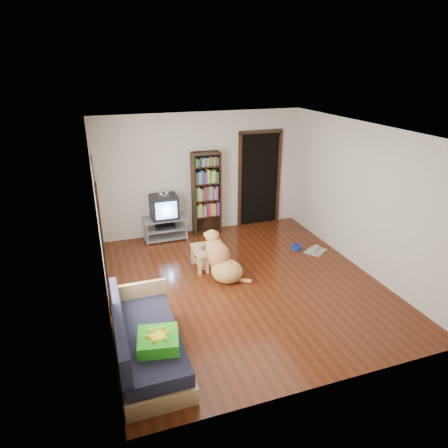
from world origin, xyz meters
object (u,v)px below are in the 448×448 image
object	(u,v)px
tv_stand	(165,227)
crt_tv	(164,206)
green_cushion	(158,341)
bookshelf	(206,189)
sofa	(145,343)
dog	(221,261)
laptop	(209,247)
coffee_table	(208,253)
grey_rag	(316,251)
dog_bowl	(297,247)

from	to	relation	value
tv_stand	crt_tv	distance (m)	0.47
green_cushion	crt_tv	bearing A→B (deg)	88.05
bookshelf	sofa	world-z (taller)	bookshelf
crt_tv	bookshelf	xyz separation A→B (m)	(0.95, 0.07, 0.26)
dog	green_cushion	bearing A→B (deg)	-125.77
green_cushion	tv_stand	xyz separation A→B (m)	(0.85, 3.94, -0.23)
tv_stand	bookshelf	distance (m)	1.20
laptop	crt_tv	distance (m)	1.66
crt_tv	green_cushion	bearing A→B (deg)	-102.11
crt_tv	sofa	size ratio (longest dim) A/B	0.32
bookshelf	coffee_table	bearing A→B (deg)	-105.63
bookshelf	green_cushion	bearing A→B (deg)	-114.05
laptop	dog	xyz separation A→B (m)	(0.11, -0.38, -0.10)
tv_stand	laptop	bearing A→B (deg)	-71.71
grey_rag	crt_tv	world-z (taller)	crt_tv
sofa	crt_tv	bearing A→B (deg)	75.07
green_cushion	dog	xyz separation A→B (m)	(1.46, 2.03, -0.19)
laptop	grey_rag	size ratio (longest dim) A/B	0.74
bookshelf	sofa	size ratio (longest dim) A/B	1.00
green_cushion	sofa	size ratio (longest dim) A/B	0.26
laptop	coffee_table	xyz separation A→B (m)	(-0.00, 0.03, -0.13)
green_cushion	coffee_table	world-z (taller)	green_cushion
laptop	tv_stand	size ratio (longest dim) A/B	0.33
sofa	coffee_table	bearing A→B (deg)	55.27
green_cushion	laptop	distance (m)	2.77
green_cushion	tv_stand	bearing A→B (deg)	87.98
green_cushion	crt_tv	size ratio (longest dim) A/B	0.81
bookshelf	coffee_table	xyz separation A→B (m)	(-0.45, -1.59, -0.72)
crt_tv	tv_stand	bearing A→B (deg)	-90.00
tv_stand	coffee_table	xyz separation A→B (m)	(0.50, -1.50, 0.01)
green_cushion	sofa	distance (m)	0.41
bookshelf	dog	distance (m)	2.14
dog	bookshelf	bearing A→B (deg)	80.45
tv_stand	sofa	world-z (taller)	sofa
laptop	bookshelf	xyz separation A→B (m)	(0.45, 1.62, 0.59)
laptop	dog_bowl	distance (m)	1.97
grey_rag	coffee_table	distance (m)	2.24
tv_stand	coffee_table	distance (m)	1.58
laptop	sofa	size ratio (longest dim) A/B	0.16
dog	tv_stand	bearing A→B (deg)	107.81
crt_tv	coffee_table	distance (m)	1.67
bookshelf	sofa	bearing A→B (deg)	-117.32
laptop	dog	size ratio (longest dim) A/B	0.31
tv_stand	bookshelf	bearing A→B (deg)	5.63
laptop	dog_bowl	xyz separation A→B (m)	(1.92, 0.18, -0.37)
laptop	crt_tv	size ratio (longest dim) A/B	0.51
laptop	coffee_table	size ratio (longest dim) A/B	0.54
grey_rag	tv_stand	size ratio (longest dim) A/B	0.44
dog_bowl	tv_stand	size ratio (longest dim) A/B	0.24
grey_rag	dog	xyz separation A→B (m)	(-2.11, -0.31, 0.30)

